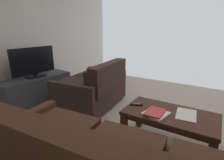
{
  "coord_description": "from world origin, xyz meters",
  "views": [
    {
      "loc": [
        -0.64,
        2.18,
        1.39
      ],
      "look_at": [
        0.38,
        0.54,
        0.81
      ],
      "focal_mm": 28.13,
      "sensor_mm": 36.0,
      "label": 1
    }
  ],
  "objects_px": {
    "coffee_table": "(169,118)",
    "loveseat_near": "(94,88)",
    "tv_stand": "(37,90)",
    "book_stack": "(156,113)",
    "flat_tv": "(34,62)",
    "loose_magazine": "(186,114)",
    "tv_remote": "(137,104)"
  },
  "relations": [
    {
      "from": "loose_magazine",
      "to": "tv_remote",
      "type": "bearing_deg",
      "value": 179.35
    },
    {
      "from": "coffee_table",
      "to": "loose_magazine",
      "type": "relative_size",
      "value": 3.26
    },
    {
      "from": "tv_stand",
      "to": "book_stack",
      "type": "height_order",
      "value": "tv_stand"
    },
    {
      "from": "flat_tv",
      "to": "tv_stand",
      "type": "bearing_deg",
      "value": -75.11
    },
    {
      "from": "coffee_table",
      "to": "loose_magazine",
      "type": "xyz_separation_m",
      "value": [
        -0.17,
        -0.05,
        0.07
      ]
    },
    {
      "from": "coffee_table",
      "to": "tv_stand",
      "type": "height_order",
      "value": "tv_stand"
    },
    {
      "from": "book_stack",
      "to": "loose_magazine",
      "type": "xyz_separation_m",
      "value": [
        -0.3,
        -0.18,
        -0.01
      ]
    },
    {
      "from": "tv_stand",
      "to": "book_stack",
      "type": "bearing_deg",
      "value": 177.12
    },
    {
      "from": "tv_remote",
      "to": "loose_magazine",
      "type": "height_order",
      "value": "tv_remote"
    },
    {
      "from": "loveseat_near",
      "to": "book_stack",
      "type": "bearing_deg",
      "value": 156.62
    },
    {
      "from": "loveseat_near",
      "to": "tv_stand",
      "type": "relative_size",
      "value": 1.02
    },
    {
      "from": "flat_tv",
      "to": "book_stack",
      "type": "height_order",
      "value": "flat_tv"
    },
    {
      "from": "book_stack",
      "to": "flat_tv",
      "type": "bearing_deg",
      "value": -2.84
    },
    {
      "from": "book_stack",
      "to": "loose_magazine",
      "type": "bearing_deg",
      "value": -149.34
    },
    {
      "from": "coffee_table",
      "to": "flat_tv",
      "type": "relative_size",
      "value": 1.25
    },
    {
      "from": "loveseat_near",
      "to": "flat_tv",
      "type": "bearing_deg",
      "value": 24.17
    },
    {
      "from": "loveseat_near",
      "to": "flat_tv",
      "type": "height_order",
      "value": "flat_tv"
    },
    {
      "from": "loveseat_near",
      "to": "flat_tv",
      "type": "relative_size",
      "value": 1.59
    },
    {
      "from": "coffee_table",
      "to": "loose_magazine",
      "type": "bearing_deg",
      "value": -163.3
    },
    {
      "from": "loveseat_near",
      "to": "tv_stand",
      "type": "distance_m",
      "value": 1.12
    },
    {
      "from": "flat_tv",
      "to": "tv_remote",
      "type": "distance_m",
      "value": 2.08
    },
    {
      "from": "tv_stand",
      "to": "tv_remote",
      "type": "distance_m",
      "value": 2.06
    },
    {
      "from": "loose_magazine",
      "to": "coffee_table",
      "type": "bearing_deg",
      "value": -169.81
    },
    {
      "from": "coffee_table",
      "to": "tv_remote",
      "type": "bearing_deg",
      "value": 1.34
    },
    {
      "from": "loveseat_near",
      "to": "coffee_table",
      "type": "xyz_separation_m",
      "value": [
        -1.45,
        0.44,
        0.01
      ]
    },
    {
      "from": "book_stack",
      "to": "loveseat_near",
      "type": "bearing_deg",
      "value": -23.38
    },
    {
      "from": "coffee_table",
      "to": "tv_stand",
      "type": "xyz_separation_m",
      "value": [
        2.47,
        0.01,
        -0.11
      ]
    },
    {
      "from": "flat_tv",
      "to": "tv_remote",
      "type": "xyz_separation_m",
      "value": [
        -2.05,
        -0.0,
        -0.35
      ]
    },
    {
      "from": "tv_remote",
      "to": "flat_tv",
      "type": "bearing_deg",
      "value": 0.04
    },
    {
      "from": "flat_tv",
      "to": "loose_magazine",
      "type": "height_order",
      "value": "flat_tv"
    },
    {
      "from": "coffee_table",
      "to": "loveseat_near",
      "type": "bearing_deg",
      "value": -16.99
    },
    {
      "from": "tv_stand",
      "to": "tv_remote",
      "type": "relative_size",
      "value": 7.95
    }
  ]
}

